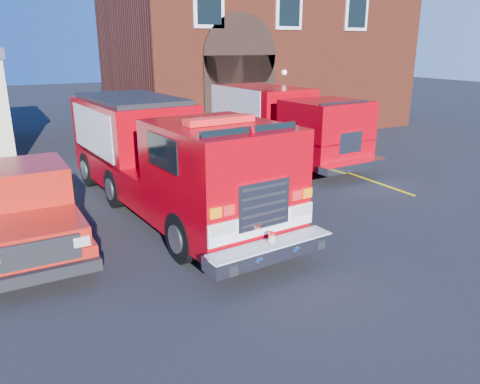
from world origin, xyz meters
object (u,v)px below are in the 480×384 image
fire_station (253,48)px  fire_engine (165,156)px  pickup_truck (22,206)px  secondary_truck (276,120)px

fire_station → fire_engine: (-9.61, -12.03, -2.71)m
pickup_truck → secondary_truck: size_ratio=0.68×
fire_station → fire_engine: fire_station is taller
fire_station → pickup_truck: size_ratio=2.54×
fire_engine → pickup_truck: bearing=-170.2°
fire_station → fire_engine: 15.63m
fire_engine → pickup_truck: fire_engine is taller
secondary_truck → fire_station: bearing=66.7°
fire_station → secondary_truck: bearing=-113.3°
fire_station → pickup_truck: fire_station is taller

